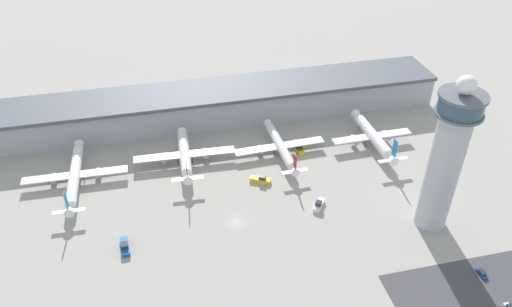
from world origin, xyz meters
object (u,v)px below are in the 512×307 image
(airplane_gate_delta, at_px, (373,136))
(control_tower, at_px, (447,157))
(service_truck_catering, at_px, (261,180))
(car_grey_coupe, at_px, (482,273))
(airplane_gate_alpha, at_px, (75,175))
(service_truck_water, at_px, (125,246))
(airplane_gate_charlie, at_px, (280,146))
(service_truck_fuel, at_px, (299,149))
(service_truck_baggage, at_px, (319,205))
(airplane_gate_bravo, at_px, (185,154))

(airplane_gate_delta, bearing_deg, control_tower, -89.66)
(control_tower, relative_size, service_truck_catering, 6.94)
(airplane_gate_delta, distance_m, car_grey_coupe, 73.43)
(airplane_gate_alpha, xyz_separation_m, service_truck_water, (17.44, -38.71, -2.99))
(airplane_gate_charlie, bearing_deg, service_truck_water, -147.82)
(airplane_gate_charlie, distance_m, service_truck_catering, 20.30)
(service_truck_catering, height_order, service_truck_fuel, service_truck_catering)
(service_truck_catering, xyz_separation_m, service_truck_baggage, (17.02, -18.92, 0.02))
(airplane_gate_alpha, height_order, airplane_gate_bravo, airplane_gate_bravo)
(service_truck_baggage, relative_size, car_grey_coupe, 1.56)
(airplane_gate_alpha, distance_m, airplane_gate_charlie, 80.84)
(airplane_gate_delta, relative_size, car_grey_coupe, 8.62)
(airplane_gate_alpha, xyz_separation_m, service_truck_baggage, (85.70, -33.73, -2.95))
(service_truck_baggage, bearing_deg, control_tower, -24.63)
(control_tower, distance_m, airplane_gate_alpha, 132.53)
(airplane_gate_bravo, relative_size, service_truck_fuel, 4.95)
(service_truck_fuel, bearing_deg, airplane_gate_bravo, 178.05)
(airplane_gate_bravo, xyz_separation_m, service_truck_catering, (26.75, -18.09, -3.59))
(service_truck_catering, relative_size, service_truck_baggage, 1.19)
(airplane_gate_charlie, bearing_deg, car_grey_coupe, -60.06)
(service_truck_baggage, bearing_deg, airplane_gate_charlie, 97.94)
(control_tower, distance_m, airplane_gate_delta, 53.42)
(airplane_gate_bravo, bearing_deg, service_truck_catering, -34.08)
(control_tower, height_order, airplane_gate_delta, control_tower)
(airplane_gate_delta, relative_size, service_truck_water, 4.42)
(airplane_gate_bravo, distance_m, service_truck_water, 48.75)
(car_grey_coupe, bearing_deg, airplane_gate_alpha, 149.04)
(airplane_gate_delta, bearing_deg, car_grey_coupe, -86.61)
(service_truck_fuel, distance_m, service_truck_water, 82.15)
(service_truck_baggage, relative_size, service_truck_water, 0.80)
(service_truck_baggage, bearing_deg, service_truck_fuel, 84.71)
(airplane_gate_charlie, relative_size, service_truck_water, 4.44)
(control_tower, bearing_deg, service_truck_fuel, 121.55)
(car_grey_coupe, bearing_deg, airplane_gate_bravo, 136.64)
(airplane_gate_bravo, height_order, airplane_gate_delta, airplane_gate_delta)
(airplane_gate_delta, distance_m, service_truck_water, 109.36)
(control_tower, distance_m, service_truck_water, 107.10)
(airplane_gate_bravo, bearing_deg, airplane_gate_alpha, -175.53)
(control_tower, relative_size, airplane_gate_bravo, 1.40)
(airplane_gate_charlie, height_order, airplane_gate_delta, airplane_gate_delta)
(airplane_gate_bravo, bearing_deg, service_truck_fuel, -1.95)
(airplane_gate_alpha, relative_size, service_truck_fuel, 5.36)
(airplane_gate_alpha, height_order, service_truck_catering, airplane_gate_alpha)
(car_grey_coupe, bearing_deg, service_truck_catering, 133.00)
(service_truck_water, distance_m, car_grey_coupe, 113.02)
(airplane_gate_bravo, relative_size, airplane_gate_delta, 1.07)
(airplane_gate_delta, xyz_separation_m, service_truck_fuel, (-31.25, 3.24, -3.88))
(control_tower, relative_size, car_grey_coupe, 12.86)
(airplane_gate_delta, height_order, car_grey_coupe, airplane_gate_delta)
(airplane_gate_alpha, xyz_separation_m, service_truck_fuel, (88.98, 1.68, -3.12))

